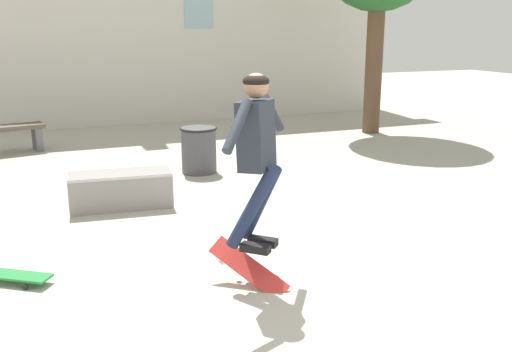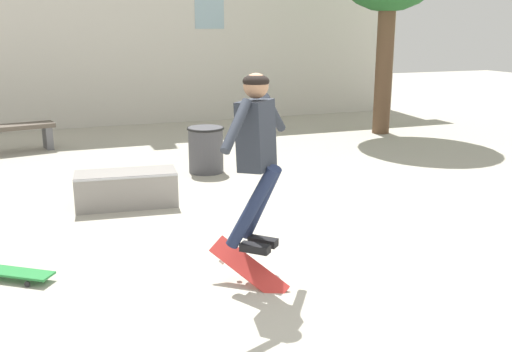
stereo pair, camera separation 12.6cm
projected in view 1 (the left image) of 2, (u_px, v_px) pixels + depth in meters
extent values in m
plane|color=#B2AD9E|center=(306.00, 284.00, 5.09)|extent=(40.00, 40.00, 0.00)
cube|color=beige|center=(121.00, 26.00, 12.91)|extent=(13.84, 0.40, 4.50)
cube|color=#99B7C6|center=(199.00, 9.00, 13.27)|extent=(0.70, 0.02, 0.90)
cylinder|color=brown|center=(374.00, 66.00, 12.03)|extent=(0.36, 0.36, 2.83)
cube|color=slate|center=(37.00, 139.00, 10.57)|extent=(0.19, 0.38, 0.43)
cube|color=gray|center=(121.00, 190.00, 7.23)|extent=(1.31, 0.65, 0.45)
cube|color=#B7B7BC|center=(121.00, 179.00, 6.93)|extent=(1.26, 0.16, 0.02)
cylinder|color=#47474C|center=(199.00, 150.00, 8.90)|extent=(0.54, 0.54, 0.72)
torus|color=black|center=(198.00, 129.00, 8.82)|extent=(0.58, 0.58, 0.04)
cube|color=#282D38|center=(256.00, 135.00, 4.75)|extent=(0.41, 0.41, 0.59)
sphere|color=#A37556|center=(256.00, 86.00, 4.64)|extent=(0.30, 0.30, 0.21)
ellipsoid|color=black|center=(256.00, 81.00, 4.64)|extent=(0.31, 0.31, 0.12)
cylinder|color=#1E2847|center=(260.00, 203.00, 4.98)|extent=(0.32, 0.46, 0.75)
cube|color=black|center=(263.00, 242.00, 5.06)|extent=(0.25, 0.25, 0.07)
cylinder|color=#1E2847|center=(252.00, 208.00, 4.83)|extent=(0.46, 0.32, 0.75)
cube|color=black|center=(255.00, 248.00, 4.91)|extent=(0.25, 0.25, 0.07)
cylinder|color=#282D38|center=(272.00, 113.00, 5.04)|extent=(0.37, 0.37, 0.39)
cylinder|color=#282D38|center=(237.00, 126.00, 4.39)|extent=(0.37, 0.37, 0.39)
cube|color=red|center=(249.00, 268.00, 5.04)|extent=(0.59, 0.60, 0.46)
cylinder|color=silver|center=(277.00, 277.00, 5.04)|extent=(0.06, 0.08, 0.07)
cylinder|color=silver|center=(263.00, 295.00, 4.96)|extent=(0.06, 0.08, 0.07)
cylinder|color=silver|center=(235.00, 246.00, 5.19)|extent=(0.06, 0.08, 0.07)
cylinder|color=silver|center=(221.00, 263.00, 5.11)|extent=(0.06, 0.08, 0.07)
cube|color=#237F38|center=(6.00, 274.00, 5.12)|extent=(0.81, 0.65, 0.02)
cylinder|color=black|center=(25.00, 287.00, 4.97)|extent=(0.05, 0.04, 0.05)
cylinder|color=black|center=(39.00, 277.00, 5.17)|extent=(0.05, 0.04, 0.05)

